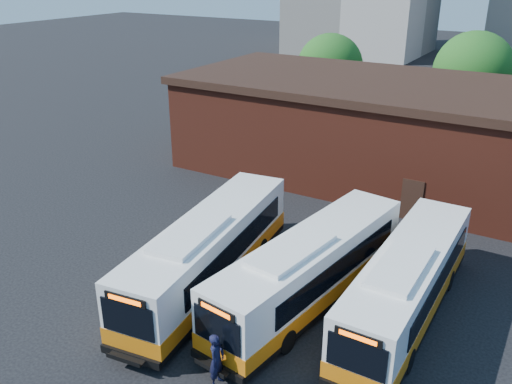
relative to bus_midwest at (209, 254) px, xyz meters
The scene contains 8 objects.
ground 4.26m from the bus_midwest, 44.37° to the right, with size 220.00×220.00×0.00m, color black.
bus_midwest is the anchor object (origin of this frame).
bus_mideast 4.56m from the bus_midwest, 12.56° to the left, with size 4.04×12.09×3.25m.
bus_east 8.48m from the bus_midwest, 14.10° to the left, with size 2.50×11.62×3.15m.
transit_worker 6.34m from the bus_midwest, 52.28° to the right, with size 0.73×0.48×2.01m, color black.
depot_building 17.54m from the bus_midwest, 80.63° to the left, with size 28.60×12.60×6.40m.
tree_west 30.24m from the bus_midwest, 103.76° to the left, with size 6.00×6.00×7.65m.
tree_mid 31.79m from the bus_midwest, 81.18° to the left, with size 6.56×6.56×8.36m.
Camera 1 is at (9.64, -14.09, 13.37)m, focal length 38.00 mm.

